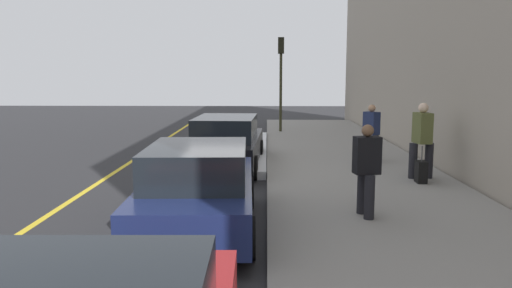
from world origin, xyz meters
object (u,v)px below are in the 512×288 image
pedestrian_olive_coat (422,138)px  pedestrian_navy_coat (371,131)px  parked_car_navy (199,188)px  pedestrian_black_coat (367,168)px  traffic_light_pole (281,68)px  rolling_suitcase (421,172)px  parked_car_black (227,143)px

pedestrian_olive_coat → pedestrian_navy_coat: 2.59m
parked_car_navy → pedestrian_olive_coat: (3.76, -4.93, 0.38)m
pedestrian_black_coat → traffic_light_pole: 13.34m
traffic_light_pole → rolling_suitcase: (-10.38, -3.02, -2.54)m
pedestrian_olive_coat → traffic_light_pole: 10.51m
parked_car_navy → rolling_suitcase: (3.24, -4.79, -0.35)m
pedestrian_olive_coat → traffic_light_pole: bearing=17.8°
pedestrian_navy_coat → rolling_suitcase: 3.12m
pedestrian_navy_coat → pedestrian_black_coat: 5.92m
pedestrian_black_coat → parked_car_navy: bearing=99.1°
parked_car_black → pedestrian_olive_coat: (-1.79, -4.91, 0.38)m
traffic_light_pole → pedestrian_olive_coat: bearing=-162.2°
pedestrian_olive_coat → rolling_suitcase: pedestrian_olive_coat is taller
parked_car_black → rolling_suitcase: size_ratio=5.47×
pedestrian_olive_coat → traffic_light_pole: size_ratio=0.45×
pedestrian_black_coat → traffic_light_pole: bearing=5.1°
parked_car_black → rolling_suitcase: (-2.31, -4.76, -0.35)m
parked_car_navy → pedestrian_black_coat: size_ratio=2.67×
rolling_suitcase → parked_car_black: bearing=64.1°
pedestrian_olive_coat → pedestrian_black_coat: size_ratio=1.11×
parked_car_navy → pedestrian_olive_coat: size_ratio=2.40×
pedestrian_navy_coat → rolling_suitcase: bearing=-169.6°
parked_car_black → pedestrian_olive_coat: pedestrian_olive_coat is taller
parked_car_black → traffic_light_pole: traffic_light_pole is taller
pedestrian_navy_coat → traffic_light_pole: bearing=18.5°
pedestrian_navy_coat → pedestrian_black_coat: pedestrian_black_coat is taller
parked_car_navy → pedestrian_navy_coat: bearing=-34.1°
parked_car_black → rolling_suitcase: parked_car_black is taller
parked_car_navy → rolling_suitcase: parked_car_navy is taller
pedestrian_navy_coat → pedestrian_olive_coat: bearing=-164.3°
rolling_suitcase → pedestrian_black_coat: bearing=146.2°
parked_car_black → pedestrian_black_coat: 5.86m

